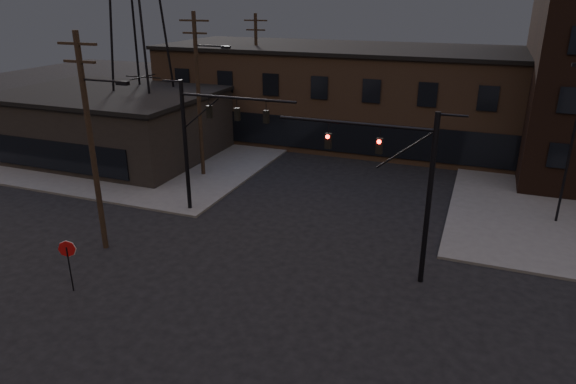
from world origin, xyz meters
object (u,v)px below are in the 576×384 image
(stop_sign, at_px, (68,254))
(car_crossing, at_px, (421,143))
(traffic_signal_near, at_px, (404,179))
(parked_car_lot_b, at_px, (565,173))
(traffic_signal_far, at_px, (204,133))

(stop_sign, distance_m, car_crossing, 30.06)
(traffic_signal_near, relative_size, car_crossing, 1.55)
(stop_sign, bearing_deg, car_crossing, 67.19)
(parked_car_lot_b, height_order, car_crossing, car_crossing)
(parked_car_lot_b, distance_m, car_crossing, 11.26)
(traffic_signal_near, height_order, car_crossing, traffic_signal_near)
(traffic_signal_far, bearing_deg, car_crossing, 59.66)
(traffic_signal_near, relative_size, stop_sign, 3.23)
(stop_sign, distance_m, parked_car_lot_b, 32.37)
(traffic_signal_far, xyz_separation_m, stop_sign, (-1.28, -9.99, -3.17))
(traffic_signal_far, bearing_deg, traffic_signal_near, -16.17)
(parked_car_lot_b, bearing_deg, traffic_signal_near, 166.17)
(traffic_signal_near, xyz_separation_m, stop_sign, (-13.36, -6.49, -3.09))
(traffic_signal_near, height_order, parked_car_lot_b, traffic_signal_near)
(traffic_signal_far, height_order, parked_car_lot_b, traffic_signal_far)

